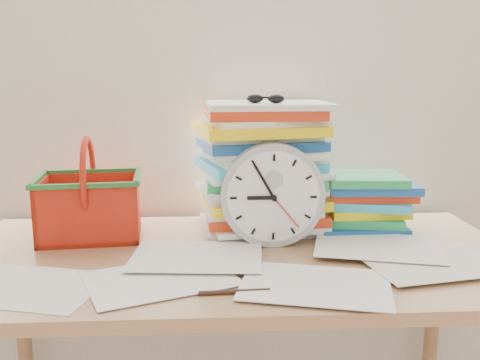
{
  "coord_description": "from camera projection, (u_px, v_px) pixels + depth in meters",
  "views": [
    {
      "loc": [
        -0.07,
        0.34,
        1.2
      ],
      "look_at": [
        0.01,
        1.6,
        0.94
      ],
      "focal_mm": 40.0,
      "sensor_mm": 36.0,
      "label": 1
    }
  ],
  "objects": [
    {
      "name": "curtain",
      "position": [
        230.0,
        35.0,
        1.59
      ],
      "size": [
        2.4,
        0.01,
        2.5
      ],
      "primitive_type": "cube",
      "color": "white",
      "rests_on": "room_shell"
    },
    {
      "name": "sunglasses",
      "position": [
        266.0,
        98.0,
        1.43
      ],
      "size": [
        0.14,
        0.12,
        0.03
      ],
      "primitive_type": null,
      "rotation": [
        0.0,
        0.0,
        -0.25
      ],
      "color": "black",
      "rests_on": "paper_stack"
    },
    {
      "name": "paper_stack",
      "position": [
        262.0,
        166.0,
        1.51
      ],
      "size": [
        0.4,
        0.34,
        0.36
      ],
      "primitive_type": null,
      "rotation": [
        0.0,
        0.0,
        0.15
      ],
      "color": "white",
      "rests_on": "desk"
    },
    {
      "name": "book_stack",
      "position": [
        365.0,
        202.0,
        1.52
      ],
      "size": [
        0.28,
        0.22,
        0.16
      ],
      "primitive_type": null,
      "rotation": [
        0.0,
        0.0,
        -0.07
      ],
      "color": "white",
      "rests_on": "desk"
    },
    {
      "name": "scattered_papers",
      "position": [
        237.0,
        251.0,
        1.33
      ],
      "size": [
        1.26,
        0.42,
        0.02
      ],
      "primitive_type": null,
      "color": "white",
      "rests_on": "desk"
    },
    {
      "name": "clock",
      "position": [
        272.0,
        195.0,
        1.37
      ],
      "size": [
        0.27,
        0.05,
        0.27
      ],
      "primitive_type": "cylinder",
      "rotation": [
        1.57,
        0.0,
        0.0
      ],
      "color": "#A9AAB2",
      "rests_on": "desk"
    },
    {
      "name": "basket",
      "position": [
        89.0,
        189.0,
        1.44
      ],
      "size": [
        0.29,
        0.24,
        0.27
      ],
      "primitive_type": null,
      "rotation": [
        0.0,
        0.0,
        0.1
      ],
      "color": "red",
      "rests_on": "desk"
    },
    {
      "name": "pen",
      "position": [
        234.0,
        292.0,
        1.09
      ],
      "size": [
        0.15,
        0.02,
        0.01
      ],
      "primitive_type": "cylinder",
      "rotation": [
        0.0,
        1.57,
        0.05
      ],
      "color": "black",
      "rests_on": "desk"
    },
    {
      "name": "desk",
      "position": [
        237.0,
        282.0,
        1.35
      ],
      "size": [
        1.4,
        0.7,
        0.75
      ],
      "color": "#A2764C",
      "rests_on": "ground"
    }
  ]
}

